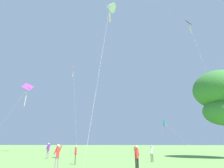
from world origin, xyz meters
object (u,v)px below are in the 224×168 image
Objects in this scene: person_foreground_watcher at (137,156)px; kite_white_distant at (110,7)px; person_far_back at (152,152)px; kite_purple_streamer at (27,92)px; person_with_spool at (76,153)px; person_in_blue_jacket at (48,149)px; person_in_red_shirt at (58,154)px; kite_red_high at (74,72)px; kite_black_large at (190,28)px; kite_teal_box at (165,124)px; tree_right_cluster at (222,98)px.

kite_white_distant is at bearing 112.73° from person_foreground_watcher.
person_far_back is at bearing 6.76° from kite_white_distant.
kite_purple_streamer is (-21.25, 20.82, -4.44)m from kite_white_distant.
person_with_spool is 7.07m from person_in_blue_jacket.
person_foreground_watcher is 0.95× the size of person_in_red_shirt.
kite_red_high is (-11.38, 23.26, 0.82)m from kite_white_distant.
kite_purple_streamer is at bearing -166.11° from kite_red_high.
kite_black_large reaches higher than kite_purple_streamer.
person_in_blue_jacket is at bearing -51.90° from kite_purple_streamer.
kite_black_large is 36.42m from person_foreground_watcher.
kite_teal_box is 30.44m from person_in_blue_jacket.
person_with_spool is at bearing -131.51° from kite_black_large.
kite_purple_streamer reaches higher than tree_right_cluster.
kite_red_high is at bearing 106.43° from person_in_red_shirt.
person_far_back is at bearing -148.92° from tree_right_cluster.
kite_teal_box is at bearing 77.74° from person_far_back.
kite_black_large is 18.07× the size of person_far_back.
kite_black_large is 32.03m from person_far_back.
kite_teal_box is 0.51× the size of kite_red_high.
person_in_blue_jacket is (-4.58, 9.13, 0.06)m from person_in_red_shirt.
kite_red_high is at bearing 116.08° from kite_white_distant.
person_in_blue_jacket is at bearing 131.73° from person_with_spool.
person_in_red_shirt is (8.66, -29.36, -17.16)m from kite_red_high.
kite_black_large is at bearing 53.20° from person_in_red_shirt.
tree_right_cluster is (-1.29, -11.48, -17.97)m from kite_black_large.
person_with_spool reaches higher than person_far_back.
kite_red_high is 12.96× the size of person_with_spool.
person_far_back is (15.42, -22.78, -17.23)m from kite_red_high.
kite_teal_box is 34.71m from person_foreground_watcher.
kite_red_high reaches higher than person_with_spool.
kite_teal_box is 6.64× the size of person_far_back.
kite_teal_box is 0.92× the size of tree_right_cluster.
kite_purple_streamer is 25.51m from person_in_blue_jacket.
kite_black_large reaches higher than person_in_blue_jacket.
person_with_spool is (-2.60, -2.24, -16.41)m from kite_white_distant.
kite_white_distant reaches higher than kite_purple_streamer.
kite_red_high is at bearing 168.71° from kite_black_large.
tree_right_cluster is at bearing 47.11° from person_foreground_watcher.
person_in_red_shirt is 1.08× the size of person_far_back.
kite_white_distant is 1.65× the size of tree_right_cluster.
person_far_back is at bearing -55.90° from kite_red_high.
person_foreground_watcher is 18.06m from tree_right_cluster.
kite_purple_streamer is 1.49× the size of kite_teal_box.
kite_purple_streamer is at bearing -167.73° from kite_teal_box.
kite_white_distant is 16.91m from person_far_back.
tree_right_cluster is (21.27, 3.43, 6.30)m from person_in_blue_jacket.
person_far_back is (6.77, 6.58, -0.07)m from person_in_red_shirt.
person_in_red_shirt is at bearing -143.03° from tree_right_cluster.
person_far_back is (-11.22, -17.46, -24.40)m from kite_black_large.
kite_purple_streamer is 9.91× the size of person_far_back.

